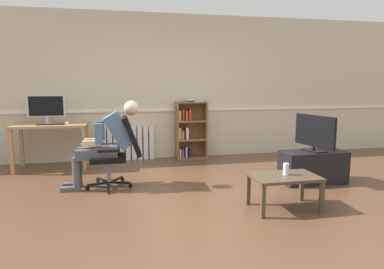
{
  "coord_description": "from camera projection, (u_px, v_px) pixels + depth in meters",
  "views": [
    {
      "loc": [
        -0.88,
        -3.89,
        1.43
      ],
      "look_at": [
        0.15,
        0.85,
        0.7
      ],
      "focal_mm": 32.19,
      "sensor_mm": 36.0,
      "label": 1
    }
  ],
  "objects": [
    {
      "name": "ground_plane",
      "position": [
        195.0,
        202.0,
        4.16
      ],
      "size": [
        18.0,
        18.0,
        0.0
      ],
      "primitive_type": "plane",
      "color": "brown"
    },
    {
      "name": "back_wall",
      "position": [
        164.0,
        87.0,
        6.52
      ],
      "size": [
        12.0,
        0.13,
        2.7
      ],
      "color": "beige",
      "rests_on": "ground_plane"
    },
    {
      "name": "computer_desk",
      "position": [
        51.0,
        130.0,
        5.73
      ],
      "size": [
        1.17,
        0.67,
        0.76
      ],
      "color": "tan",
      "rests_on": "ground_plane"
    },
    {
      "name": "imac_monitor",
      "position": [
        46.0,
        107.0,
        5.73
      ],
      "size": [
        0.59,
        0.14,
        0.47
      ],
      "color": "silver",
      "rests_on": "computer_desk"
    },
    {
      "name": "keyboard",
      "position": [
        51.0,
        124.0,
        5.58
      ],
      "size": [
        0.43,
        0.12,
        0.02
      ],
      "primitive_type": "cube",
      "color": "black",
      "rests_on": "computer_desk"
    },
    {
      "name": "computer_mouse",
      "position": [
        67.0,
        123.0,
        5.65
      ],
      "size": [
        0.06,
        0.1,
        0.03
      ],
      "primitive_type": "cube",
      "color": "white",
      "rests_on": "computer_desk"
    },
    {
      "name": "bookshelf",
      "position": [
        189.0,
        130.0,
        6.53
      ],
      "size": [
        0.58,
        0.29,
        1.13
      ],
      "color": "brown",
      "rests_on": "ground_plane"
    },
    {
      "name": "radiator",
      "position": [
        128.0,
        143.0,
        6.42
      ],
      "size": [
        0.96,
        0.08,
        0.63
      ],
      "color": "white",
      "rests_on": "ground_plane"
    },
    {
      "name": "office_chair",
      "position": [
        119.0,
        149.0,
        4.72
      ],
      "size": [
        0.77,
        0.61,
        0.98
      ],
      "rotation": [
        0.0,
        0.0,
        -1.59
      ],
      "color": "black",
      "rests_on": "ground_plane"
    },
    {
      "name": "person_seated",
      "position": [
        107.0,
        141.0,
        4.68
      ],
      "size": [
        1.06,
        0.4,
        1.19
      ],
      "rotation": [
        0.0,
        0.0,
        -1.59
      ],
      "color": "#4C4C51",
      "rests_on": "ground_plane"
    },
    {
      "name": "tv_stand",
      "position": [
        313.0,
        167.0,
        4.96
      ],
      "size": [
        0.91,
        0.42,
        0.46
      ],
      "color": "black",
      "rests_on": "ground_plane"
    },
    {
      "name": "tv_screen",
      "position": [
        315.0,
        133.0,
        4.88
      ],
      "size": [
        0.26,
        0.76,
        0.52
      ],
      "rotation": [
        0.0,
        0.0,
        1.76
      ],
      "color": "black",
      "rests_on": "tv_stand"
    },
    {
      "name": "coffee_table",
      "position": [
        284.0,
        180.0,
        3.9
      ],
      "size": [
        0.75,
        0.49,
        0.39
      ],
      "color": "#4C3D2D",
      "rests_on": "ground_plane"
    },
    {
      "name": "drinking_glass",
      "position": [
        286.0,
        169.0,
        3.9
      ],
      "size": [
        0.06,
        0.06,
        0.14
      ],
      "primitive_type": "cylinder",
      "color": "silver",
      "rests_on": "coffee_table"
    }
  ]
}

